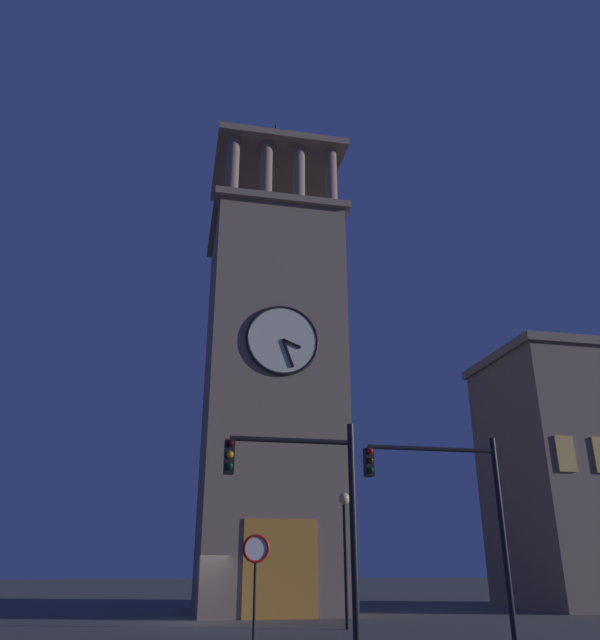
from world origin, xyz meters
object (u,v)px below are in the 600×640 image
clocktower (271,389)px  traffic_signal_mid (456,501)px  no_horn_sign (256,558)px  street_lamp (345,531)px  traffic_signal_near (310,500)px

clocktower → traffic_signal_mid: clocktower is taller
traffic_signal_mid → no_horn_sign: (5.11, -2.36, -1.41)m
street_lamp → traffic_signal_near: bearing=70.1°
traffic_signal_near → street_lamp: (-3.33, -9.20, -0.15)m
traffic_signal_near → traffic_signal_mid: traffic_signal_mid is taller
traffic_signal_mid → no_horn_sign: 5.80m
no_horn_sign → traffic_signal_near: bearing=97.8°
traffic_signal_mid → clocktower: bearing=-79.8°
traffic_signal_mid → traffic_signal_near: bearing=24.8°
no_horn_sign → clocktower: bearing=-100.2°
traffic_signal_near → no_horn_sign: bearing=-82.2°
clocktower → traffic_signal_mid: (-2.77, 15.34, -7.15)m
traffic_signal_near → clocktower: bearing=-95.7°
traffic_signal_near → traffic_signal_mid: (-4.50, -2.08, 0.25)m
clocktower → no_horn_sign: (2.34, 12.98, -8.56)m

